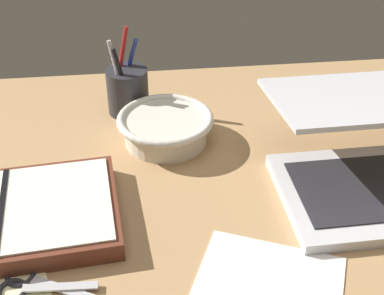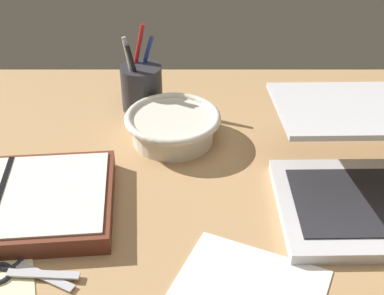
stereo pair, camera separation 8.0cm
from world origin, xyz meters
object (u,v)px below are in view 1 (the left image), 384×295
planner (4,218)px  pen_cup (127,90)px  scissors (27,284)px  bowl (165,127)px

planner → pen_cup: bearing=54.1°
scissors → pen_cup: bearing=87.5°
bowl → scissors: size_ratio=1.33×
planner → scissors: planner is taller
scissors → planner: bearing=126.8°
planner → scissors: bearing=-73.7°
bowl → planner: size_ratio=0.50×
pen_cup → planner: bearing=-120.8°
bowl → planner: bearing=-141.7°
pen_cup → scissors: bearing=-107.9°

